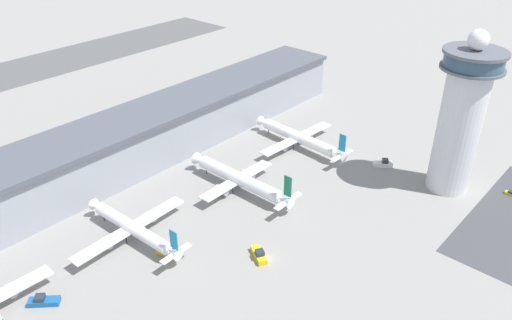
{
  "coord_description": "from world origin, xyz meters",
  "views": [
    {
      "loc": [
        -82.11,
        -68.72,
        93.33
      ],
      "look_at": [
        25.79,
        27.41,
        10.25
      ],
      "focal_mm": 35.0,
      "sensor_mm": 36.0,
      "label": 1
    }
  ],
  "objects_px": {
    "car_yellow_taxi": "(512,194)",
    "airplane_gate_delta": "(299,138)",
    "control_tower": "(461,116)",
    "service_truck_baggage": "(383,164)",
    "service_truck_fuel": "(43,301)",
    "service_truck_water": "(259,255)",
    "airplane_gate_charlie": "(239,179)",
    "airplane_gate_bravo": "(132,228)",
    "service_truck_catering": "(169,252)"
  },
  "relations": [
    {
      "from": "airplane_gate_delta",
      "to": "service_truck_catering",
      "type": "xyz_separation_m",
      "value": [
        -75.18,
        -11.76,
        -3.21
      ]
    },
    {
      "from": "service_truck_fuel",
      "to": "service_truck_water",
      "type": "xyz_separation_m",
      "value": [
        48.83,
        -28.69,
        0.06
      ]
    },
    {
      "from": "car_yellow_taxi",
      "to": "service_truck_baggage",
      "type": "bearing_deg",
      "value": 105.72
    },
    {
      "from": "service_truck_fuel",
      "to": "service_truck_baggage",
      "type": "bearing_deg",
      "value": -14.14
    },
    {
      "from": "airplane_gate_bravo",
      "to": "service_truck_baggage",
      "type": "xyz_separation_m",
      "value": [
        86.6,
        -33.41,
        -3.2
      ]
    },
    {
      "from": "service_truck_catering",
      "to": "airplane_gate_delta",
      "type": "bearing_deg",
      "value": 8.89
    },
    {
      "from": "airplane_gate_charlie",
      "to": "service_truck_baggage",
      "type": "bearing_deg",
      "value": -31.32
    },
    {
      "from": "control_tower",
      "to": "service_truck_baggage",
      "type": "height_order",
      "value": "control_tower"
    },
    {
      "from": "service_truck_water",
      "to": "airplane_gate_bravo",
      "type": "bearing_deg",
      "value": 119.56
    },
    {
      "from": "service_truck_catering",
      "to": "service_truck_baggage",
      "type": "bearing_deg",
      "value": -13.68
    },
    {
      "from": "airplane_gate_bravo",
      "to": "service_truck_catering",
      "type": "distance_m",
      "value": 13.58
    },
    {
      "from": "airplane_gate_delta",
      "to": "control_tower",
      "type": "bearing_deg",
      "value": -78.84
    },
    {
      "from": "control_tower",
      "to": "service_truck_fuel",
      "type": "bearing_deg",
      "value": 156.18
    },
    {
      "from": "airplane_gate_charlie",
      "to": "service_truck_fuel",
      "type": "height_order",
      "value": "airplane_gate_charlie"
    },
    {
      "from": "airplane_gate_delta",
      "to": "service_truck_fuel",
      "type": "height_order",
      "value": "airplane_gate_delta"
    },
    {
      "from": "service_truck_water",
      "to": "service_truck_catering",
      "type": "bearing_deg",
      "value": 129.12
    },
    {
      "from": "control_tower",
      "to": "airplane_gate_bravo",
      "type": "xyz_separation_m",
      "value": [
        -88.57,
        56.44,
        -22.29
      ]
    },
    {
      "from": "airplane_gate_bravo",
      "to": "airplane_gate_delta",
      "type": "xyz_separation_m",
      "value": [
        77.67,
        -1.18,
        -0.07
      ]
    },
    {
      "from": "service_truck_catering",
      "to": "service_truck_fuel",
      "type": "height_order",
      "value": "service_truck_catering"
    },
    {
      "from": "airplane_gate_charlie",
      "to": "airplane_gate_delta",
      "type": "height_order",
      "value": "airplane_gate_charlie"
    },
    {
      "from": "service_truck_fuel",
      "to": "car_yellow_taxi",
      "type": "relative_size",
      "value": 1.75
    },
    {
      "from": "control_tower",
      "to": "service_truck_water",
      "type": "distance_m",
      "value": 78.26
    },
    {
      "from": "airplane_gate_charlie",
      "to": "airplane_gate_delta",
      "type": "xyz_separation_m",
      "value": [
        37.81,
        3.8,
        -0.2
      ]
    },
    {
      "from": "service_truck_baggage",
      "to": "service_truck_water",
      "type": "bearing_deg",
      "value": 179.36
    },
    {
      "from": "service_truck_catering",
      "to": "car_yellow_taxi",
      "type": "xyz_separation_m",
      "value": [
        95.82,
        -62.09,
        -0.41
      ]
    },
    {
      "from": "airplane_gate_bravo",
      "to": "service_truck_water",
      "type": "distance_m",
      "value": 37.67
    },
    {
      "from": "airplane_gate_delta",
      "to": "service_truck_baggage",
      "type": "height_order",
      "value": "airplane_gate_delta"
    },
    {
      "from": "control_tower",
      "to": "airplane_gate_delta",
      "type": "xyz_separation_m",
      "value": [
        -10.9,
        55.26,
        -22.36
      ]
    },
    {
      "from": "airplane_gate_bravo",
      "to": "airplane_gate_charlie",
      "type": "relative_size",
      "value": 0.9
    },
    {
      "from": "control_tower",
      "to": "service_truck_baggage",
      "type": "xyz_separation_m",
      "value": [
        -1.97,
        23.03,
        -25.49
      ]
    },
    {
      "from": "service_truck_water",
      "to": "control_tower",
      "type": "bearing_deg",
      "value": -18.76
    },
    {
      "from": "service_truck_catering",
      "to": "car_yellow_taxi",
      "type": "distance_m",
      "value": 114.18
    },
    {
      "from": "airplane_gate_delta",
      "to": "service_truck_water",
      "type": "height_order",
      "value": "airplane_gate_delta"
    },
    {
      "from": "control_tower",
      "to": "service_truck_baggage",
      "type": "relative_size",
      "value": 7.78
    },
    {
      "from": "service_truck_baggage",
      "to": "airplane_gate_delta",
      "type": "bearing_deg",
      "value": 105.48
    },
    {
      "from": "control_tower",
      "to": "car_yellow_taxi",
      "type": "relative_size",
      "value": 13.03
    },
    {
      "from": "airplane_gate_bravo",
      "to": "control_tower",
      "type": "bearing_deg",
      "value": -32.51
    },
    {
      "from": "airplane_gate_delta",
      "to": "car_yellow_taxi",
      "type": "bearing_deg",
      "value": -74.39
    },
    {
      "from": "car_yellow_taxi",
      "to": "airplane_gate_delta",
      "type": "bearing_deg",
      "value": 105.61
    },
    {
      "from": "control_tower",
      "to": "service_truck_catering",
      "type": "distance_m",
      "value": 99.78
    },
    {
      "from": "airplane_gate_charlie",
      "to": "service_truck_water",
      "type": "xyz_separation_m",
      "value": [
        -21.34,
        -27.68,
        -3.35
      ]
    },
    {
      "from": "control_tower",
      "to": "service_truck_catering",
      "type": "xyz_separation_m",
      "value": [
        -86.08,
        43.5,
        -25.57
      ]
    },
    {
      "from": "service_truck_baggage",
      "to": "car_yellow_taxi",
      "type": "relative_size",
      "value": 1.68
    },
    {
      "from": "service_truck_catering",
      "to": "service_truck_baggage",
      "type": "distance_m",
      "value": 86.56
    },
    {
      "from": "control_tower",
      "to": "car_yellow_taxi",
      "type": "bearing_deg",
      "value": -62.35
    },
    {
      "from": "service_truck_catering",
      "to": "control_tower",
      "type": "bearing_deg",
      "value": -26.81
    },
    {
      "from": "service_truck_water",
      "to": "service_truck_baggage",
      "type": "bearing_deg",
      "value": -0.64
    },
    {
      "from": "car_yellow_taxi",
      "to": "control_tower",
      "type": "bearing_deg",
      "value": 117.65
    },
    {
      "from": "service_truck_baggage",
      "to": "car_yellow_taxi",
      "type": "height_order",
      "value": "service_truck_baggage"
    },
    {
      "from": "service_truck_fuel",
      "to": "airplane_gate_charlie",
      "type": "bearing_deg",
      "value": -0.83
    }
  ]
}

